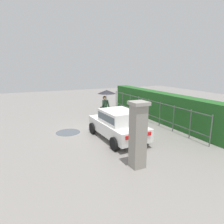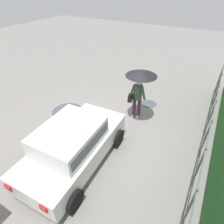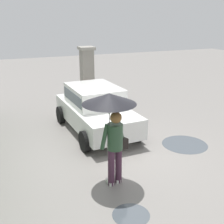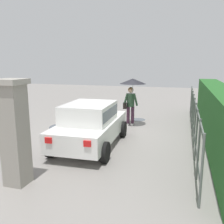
# 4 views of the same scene
# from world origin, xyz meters

# --- Properties ---
(ground_plane) EXTENTS (40.00, 40.00, 0.00)m
(ground_plane) POSITION_xyz_m (0.00, 0.00, 0.00)
(ground_plane) COLOR gray
(car) EXTENTS (3.80, 2.00, 1.48)m
(car) POSITION_xyz_m (1.99, -0.02, 0.80)
(car) COLOR white
(car) RESTS_ON ground
(pedestrian) EXTENTS (1.15, 1.15, 2.11)m
(pedestrian) POSITION_xyz_m (-1.15, 0.69, 1.66)
(pedestrian) COLOR #47283D
(pedestrian) RESTS_ON ground
(fence_section) EXTENTS (9.72, 0.05, 1.50)m
(fence_section) POSITION_xyz_m (-0.15, 3.30, 0.83)
(fence_section) COLOR #59605B
(fence_section) RESTS_ON ground
(puddle_near) EXTENTS (1.33, 1.33, 0.00)m
(puddle_near) POSITION_xyz_m (-0.04, -2.10, 0.00)
(puddle_near) COLOR #4C545B
(puddle_near) RESTS_ON ground
(puddle_far) EXTENTS (0.73, 0.73, 0.00)m
(puddle_far) POSITION_xyz_m (-2.35, 0.77, 0.00)
(puddle_far) COLOR #4C545B
(puddle_far) RESTS_ON ground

